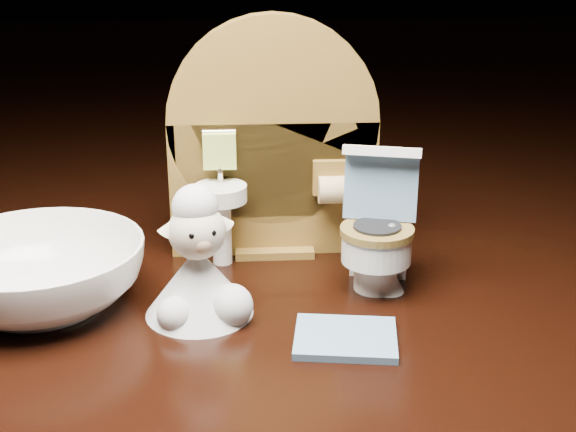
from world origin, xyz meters
name	(u,v)px	position (x,y,z in m)	size (l,w,h in m)	color
backdrop_panel	(272,153)	(0.00, 0.06, 0.07)	(0.13, 0.05, 0.15)	brown
toy_toilet	(378,235)	(0.06, 0.01, 0.03)	(0.05, 0.06, 0.08)	white
bath_mat	(346,338)	(0.03, -0.06, 0.00)	(0.05, 0.04, 0.00)	#5B7F9F
toilet_brush	(390,274)	(0.06, 0.00, 0.01)	(0.02, 0.02, 0.04)	white
plush_lamb	(199,271)	(-0.04, -0.02, 0.03)	(0.06, 0.06, 0.08)	silver
ceramic_bowl	(39,275)	(-0.13, 0.00, 0.02)	(0.12, 0.12, 0.04)	white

